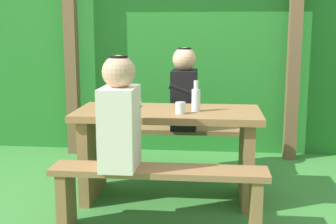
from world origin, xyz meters
TOP-DOWN VIEW (x-y plane):
  - ground_plane at (0.00, 0.00)m, footprint 12.00×12.00m
  - hedge_backdrop at (0.00, 1.88)m, footprint 6.40×0.95m
  - pergola_post_left at (-1.13, 1.21)m, footprint 0.12×0.12m
  - pergola_post_right at (1.13, 1.21)m, footprint 0.12×0.12m
  - picnic_table at (0.00, 0.00)m, footprint 1.40×0.64m
  - bench_near at (0.00, -0.60)m, footprint 1.40×0.24m
  - bench_far at (0.00, 0.60)m, footprint 1.40×0.24m
  - person_white_shirt at (-0.25, -0.60)m, footprint 0.25×0.35m
  - person_black_coat at (0.08, 0.60)m, footprint 0.25×0.35m
  - drinking_glass at (0.10, -0.14)m, footprint 0.07×0.07m
  - bottle_left at (0.21, -0.03)m, footprint 0.07×0.07m

SIDE VIEW (x-z plane):
  - ground_plane at x=0.00m, z-range 0.00..0.00m
  - bench_near at x=0.00m, z-range 0.10..0.53m
  - bench_far at x=0.00m, z-range 0.10..0.53m
  - picnic_table at x=0.00m, z-range 0.13..0.84m
  - drinking_glass at x=0.10m, z-range 0.71..0.79m
  - person_white_shirt at x=-0.25m, z-range 0.41..1.13m
  - person_black_coat at x=0.08m, z-range 0.41..1.13m
  - bottle_left at x=0.21m, z-range 0.68..0.92m
  - pergola_post_left at x=-1.13m, z-range 0.00..1.95m
  - pergola_post_right at x=1.13m, z-range 0.00..1.95m
  - hedge_backdrop at x=0.00m, z-range 0.00..2.04m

